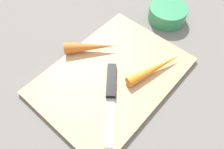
{
  "coord_description": "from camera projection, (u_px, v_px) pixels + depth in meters",
  "views": [
    {
      "loc": [
        -0.24,
        -0.21,
        0.47
      ],
      "look_at": [
        0.0,
        0.0,
        0.01
      ],
      "focal_mm": 36.84,
      "sensor_mm": 36.0,
      "label": 1
    }
  ],
  "objects": [
    {
      "name": "small_bowl",
      "position": [
        167.0,
        13.0,
        0.66
      ],
      "size": [
        0.11,
        0.11,
        0.04
      ],
      "primitive_type": "cylinder",
      "color": "#388C59",
      "rests_on": "ground_plane"
    },
    {
      "name": "knife",
      "position": [
        111.0,
        85.0,
        0.53
      ],
      "size": [
        0.17,
        0.14,
        0.01
      ],
      "rotation": [
        0.0,
        0.0,
        3.83
      ],
      "color": "#B7B7BC",
      "rests_on": "cutting_board"
    },
    {
      "name": "ground_plane",
      "position": [
        112.0,
        77.0,
        0.56
      ],
      "size": [
        1.4,
        1.4,
        0.0
      ],
      "primitive_type": "plane",
      "color": "slate"
    },
    {
      "name": "carrot_long",
      "position": [
        155.0,
        68.0,
        0.55
      ],
      "size": [
        0.15,
        0.07,
        0.02
      ],
      "primitive_type": "cone",
      "rotation": [
        0.0,
        1.57,
        5.98
      ],
      "color": "orange",
      "rests_on": "cutting_board"
    },
    {
      "name": "cutting_board",
      "position": [
        112.0,
        76.0,
        0.56
      ],
      "size": [
        0.36,
        0.26,
        0.01
      ],
      "primitive_type": "cube",
      "color": "tan",
      "rests_on": "ground_plane"
    },
    {
      "name": "carrot_short",
      "position": [
        91.0,
        47.0,
        0.58
      ],
      "size": [
        0.11,
        0.11,
        0.03
      ],
      "primitive_type": "cone",
      "rotation": [
        0.0,
        1.57,
        5.5
      ],
      "color": "orange",
      "rests_on": "cutting_board"
    }
  ]
}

